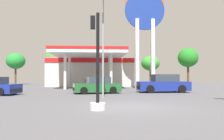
# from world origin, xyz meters

# --- Properties ---
(ground_plane) EXTENTS (90.00, 90.00, 0.00)m
(ground_plane) POSITION_xyz_m (0.00, 0.00, 0.00)
(ground_plane) COLOR #56565B
(ground_plane) RESTS_ON ground
(gas_station) EXTENTS (12.15, 13.72, 4.58)m
(gas_station) POSITION_xyz_m (-2.61, 22.60, 2.25)
(gas_station) COLOR beige
(gas_station) RESTS_ON ground
(station_pole_sign) EXTENTS (4.69, 0.56, 12.98)m
(station_pole_sign) POSITION_xyz_m (3.95, 15.65, 8.36)
(station_pole_sign) COLOR white
(station_pole_sign) RESTS_ON ground
(car_0) EXTENTS (4.13, 2.36, 1.39)m
(car_0) POSITION_xyz_m (-1.61, 8.51, 0.63)
(car_0) COLOR black
(car_0) RESTS_ON ground
(car_2) EXTENTS (4.55, 2.15, 1.62)m
(car_2) POSITION_xyz_m (4.31, 9.44, 0.73)
(car_2) COLOR black
(car_2) RESTS_ON ground
(traffic_signal_1) EXTENTS (0.67, 0.69, 4.18)m
(traffic_signal_1) POSITION_xyz_m (-1.58, -0.91, 1.29)
(traffic_signal_1) COLOR silver
(traffic_signal_1) RESTS_ON ground
(tree_0) EXTENTS (3.16, 3.16, 5.43)m
(tree_0) POSITION_xyz_m (-15.70, 29.37, 4.04)
(tree_0) COLOR brown
(tree_0) RESTS_ON ground
(tree_1) EXTENTS (3.14, 3.14, 5.83)m
(tree_1) POSITION_xyz_m (-9.05, 28.87, 4.34)
(tree_1) COLOR brown
(tree_1) RESTS_ON ground
(tree_2) EXTENTS (2.94, 2.94, 6.12)m
(tree_2) POSITION_xyz_m (0.12, 28.04, 4.81)
(tree_2) COLOR brown
(tree_2) RESTS_ON ground
(tree_3) EXTENTS (3.20, 3.20, 5.00)m
(tree_3) POSITION_xyz_m (7.67, 28.74, 3.67)
(tree_3) COLOR brown
(tree_3) RESTS_ON ground
(tree_4) EXTENTS (3.61, 3.61, 6.56)m
(tree_4) POSITION_xyz_m (14.79, 29.65, 4.79)
(tree_4) COLOR brown
(tree_4) RESTS_ON ground
(corner_streetlamp) EXTENTS (0.24, 1.48, 6.87)m
(corner_streetlamp) POSITION_xyz_m (-1.22, 3.74, 4.13)
(corner_streetlamp) COLOR gray
(corner_streetlamp) RESTS_ON ground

